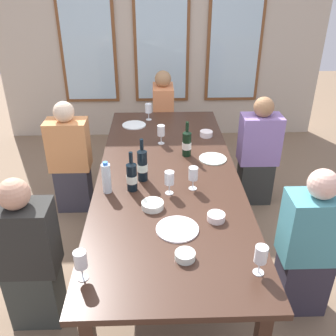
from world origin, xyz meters
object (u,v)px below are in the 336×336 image
at_px(white_plate_1, 177,229).
at_px(seated_person_1, 258,154).
at_px(wine_glass_1, 148,109).
at_px(seated_person_4, 163,119).
at_px(white_plate_0, 134,125).
at_px(seated_person_3, 309,247).
at_px(wine_bottle_0, 187,143).
at_px(wine_glass_2, 193,174).
at_px(dining_table, 168,179).
at_px(tasting_bowl_0, 153,205).
at_px(white_plate_2, 213,159).
at_px(seated_person_2, 29,259).
at_px(wine_glass_5, 261,256).
at_px(water_bottle, 106,178).
at_px(wine_bottle_1, 132,176).
at_px(wine_bottle_2, 142,164).
at_px(tasting_bowl_1, 185,256).
at_px(wine_glass_4, 161,132).
at_px(tasting_bowl_3, 206,134).
at_px(wine_glass_0, 81,261).
at_px(seated_person_0, 70,160).
at_px(wine_glass_3, 170,179).
at_px(tasting_bowl_2, 216,217).

xyz_separation_m(white_plate_1, seated_person_1, (0.88, 1.44, -0.22)).
relative_size(wine_glass_1, seated_person_4, 0.16).
height_order(white_plate_0, seated_person_3, seated_person_3).
distance_m(seated_person_1, seated_person_4, 1.35).
relative_size(wine_bottle_0, seated_person_4, 0.27).
distance_m(wine_glass_2, seated_person_3, 0.91).
height_order(dining_table, tasting_bowl_0, tasting_bowl_0).
distance_m(white_plate_2, seated_person_4, 1.56).
bearing_deg(white_plate_1, wine_glass_2, 73.77).
bearing_deg(seated_person_1, wine_glass_2, -127.57).
distance_m(tasting_bowl_0, seated_person_2, 0.86).
distance_m(dining_table, seated_person_4, 1.73).
distance_m(wine_bottle_0, wine_glass_5, 1.42).
bearing_deg(tasting_bowl_0, white_plate_2, 54.26).
bearing_deg(water_bottle, wine_bottle_1, 7.04).
distance_m(water_bottle, seated_person_1, 1.71).
bearing_deg(seated_person_3, wine_bottle_0, 127.71).
bearing_deg(wine_bottle_2, tasting_bowl_1, -73.74).
bearing_deg(seated_person_2, wine_glass_4, 55.37).
height_order(tasting_bowl_1, tasting_bowl_3, tasting_bowl_3).
distance_m(seated_person_1, seated_person_2, 2.32).
distance_m(water_bottle, wine_glass_0, 0.84).
distance_m(tasting_bowl_1, seated_person_0, 1.92).
height_order(wine_bottle_1, tasting_bowl_0, wine_bottle_1).
bearing_deg(tasting_bowl_0, white_plate_0, 97.46).
distance_m(wine_bottle_2, seated_person_4, 1.86).
relative_size(wine_glass_2, wine_glass_5, 1.00).
bearing_deg(wine_bottle_1, wine_glass_2, -0.01).
xyz_separation_m(wine_bottle_1, wine_glass_5, (0.71, -0.86, 0.00)).
relative_size(white_plate_0, wine_glass_3, 1.37).
relative_size(wine_bottle_2, wine_glass_1, 1.92).
bearing_deg(seated_person_3, wine_glass_4, 128.29).
relative_size(wine_glass_2, seated_person_1, 0.16).
relative_size(tasting_bowl_3, wine_glass_5, 0.69).
height_order(wine_glass_0, wine_glass_2, same).
height_order(white_plate_0, seated_person_1, seated_person_1).
bearing_deg(wine_glass_5, wine_glass_0, -179.51).
bearing_deg(wine_glass_3, white_plate_2, 53.62).
height_order(tasting_bowl_0, wine_glass_4, wine_glass_4).
relative_size(white_plate_1, seated_person_1, 0.24).
xyz_separation_m(tasting_bowl_3, wine_glass_5, (0.06, -1.79, 0.09)).
bearing_deg(seated_person_2, white_plate_2, 35.62).
relative_size(wine_bottle_1, tasting_bowl_3, 2.52).
height_order(white_plate_1, tasting_bowl_3, tasting_bowl_3).
relative_size(tasting_bowl_1, wine_glass_1, 0.66).
distance_m(white_plate_0, white_plate_2, 1.04).
bearing_deg(wine_glass_0, white_plate_0, 85.37).
bearing_deg(tasting_bowl_2, wine_glass_2, 106.35).
height_order(white_plate_2, tasting_bowl_1, tasting_bowl_1).
height_order(tasting_bowl_2, wine_glass_1, wine_glass_1).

